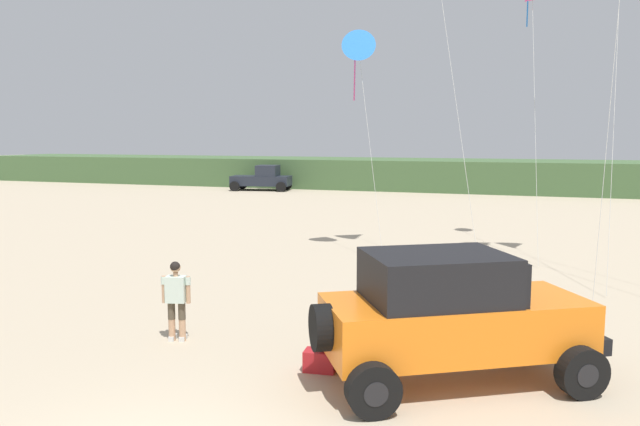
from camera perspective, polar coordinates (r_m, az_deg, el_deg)
dune_ridge at (r=50.54m, az=13.92°, el=3.40°), size 90.00×7.83×2.36m
jeep at (r=10.89m, az=11.97°, el=-9.07°), size 4.97×4.25×2.26m
person_watching at (r=13.16m, az=-13.06°, el=-7.47°), size 0.61×0.38×1.67m
cooler_box at (r=11.46m, az=-0.00°, el=-13.40°), size 0.59×0.42×0.38m
distant_pickup at (r=48.91m, az=-5.28°, el=3.18°), size 4.84×3.03×1.98m
kite_yellow_diamond at (r=22.61m, az=3.59°, el=14.56°), size 2.20×2.62×7.97m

